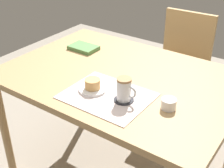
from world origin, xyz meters
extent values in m
cylinder|color=tan|center=(-0.59, -0.40, 0.36)|extent=(0.05, 0.05, 0.72)
cylinder|color=tan|center=(-0.59, 0.40, 0.36)|extent=(0.05, 0.05, 0.72)
cube|color=tan|center=(0.00, 0.00, 0.74)|extent=(1.29, 0.91, 0.04)
cylinder|color=tan|center=(0.22, 0.53, 0.22)|extent=(0.04, 0.04, 0.43)
cylinder|color=tan|center=(-0.14, 0.52, 0.22)|extent=(0.04, 0.04, 0.43)
cylinder|color=tan|center=(0.20, 0.89, 0.22)|extent=(0.04, 0.04, 0.43)
cylinder|color=tan|center=(-0.15, 0.87, 0.22)|extent=(0.04, 0.04, 0.43)
cube|color=tan|center=(0.03, 0.70, 0.45)|extent=(0.44, 0.44, 0.04)
cube|color=tan|center=(0.03, 0.90, 0.68)|extent=(0.39, 0.05, 0.43)
cube|color=silver|center=(0.07, -0.22, 0.76)|extent=(0.42, 0.33, 0.00)
cylinder|color=white|center=(-0.02, -0.22, 0.77)|extent=(0.14, 0.14, 0.01)
cylinder|color=#E0A860|center=(-0.02, -0.22, 0.80)|extent=(0.08, 0.08, 0.05)
cylinder|color=#232328|center=(0.17, -0.21, 0.76)|extent=(0.10, 0.10, 0.00)
cylinder|color=white|center=(0.17, -0.21, 0.82)|extent=(0.07, 0.07, 0.10)
cylinder|color=#9E7547|center=(0.17, -0.21, 0.87)|extent=(0.07, 0.07, 0.01)
torus|color=white|center=(0.20, -0.21, 0.82)|extent=(0.06, 0.01, 0.06)
cylinder|color=white|center=(0.37, -0.15, 0.78)|extent=(0.07, 0.07, 0.05)
cube|color=#598C4C|center=(-0.39, 0.15, 0.77)|extent=(0.18, 0.12, 0.02)
camera|label=1|loc=(0.84, -1.27, 1.57)|focal=50.00mm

